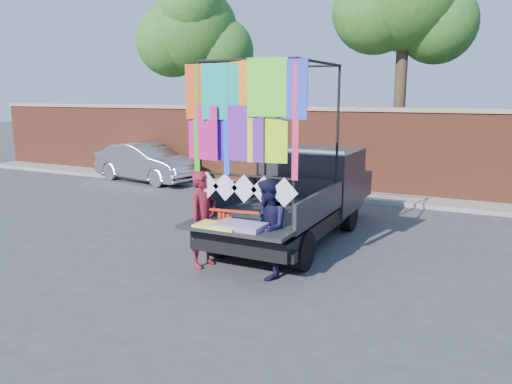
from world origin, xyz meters
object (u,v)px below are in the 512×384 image
at_px(sedan, 147,162).
at_px(man, 267,228).
at_px(pickup_truck, 304,193).
at_px(woman, 203,219).

height_order(sedan, man, man).
bearing_deg(sedan, pickup_truck, -107.30).
distance_m(sedan, woman, 9.19).
relative_size(pickup_truck, woman, 3.32).
bearing_deg(man, woman, -116.38).
bearing_deg(pickup_truck, woman, -106.14).
bearing_deg(pickup_truck, sedan, 152.74).
xyz_separation_m(pickup_truck, man, (0.43, -2.78, -0.06)).
distance_m(pickup_truck, sedan, 8.18).
distance_m(woman, man, 1.23).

